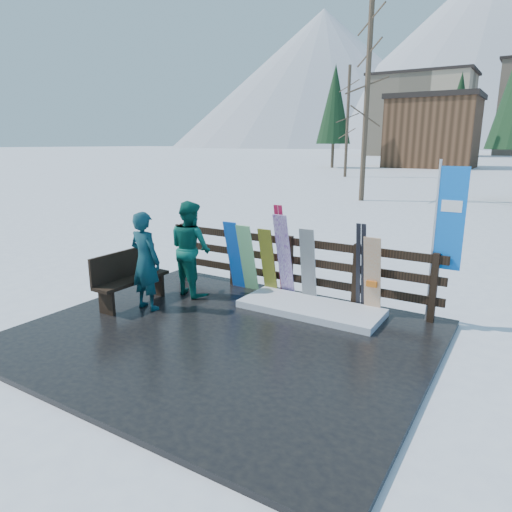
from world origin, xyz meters
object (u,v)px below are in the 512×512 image
Objects in this scene: bench at (129,276)px; snowboard_1 at (247,258)px; snowboard_5 at (372,276)px; rental_flag at (446,225)px; snowboard_2 at (268,262)px; person_back at (191,248)px; snowboard_0 at (234,255)px; person_front at (145,261)px; snowboard_3 at (284,257)px; snowboard_4 at (308,266)px.

snowboard_1 reaches higher than bench.
snowboard_5 is 1.41m from rental_flag.
snowboard_1 is 0.46m from snowboard_2.
bench is at bearing 75.51° from person_back.
bench is 1.09× the size of snowboard_1.
snowboard_0 reaches higher than snowboard_2.
rental_flag is 1.51× the size of person_front.
snowboard_3 is at bearing -0.00° from snowboard_0.
person_front is at bearing -153.28° from snowboard_5.
snowboard_2 is 0.96× the size of snowboard_4.
rental_flag is at bearing 14.74° from snowboard_5.
snowboard_0 is 0.90m from person_back.
snowboard_4 is 1.01× the size of snowboard_5.
person_back is at bearing -151.56° from snowboard_2.
snowboard_3 is 1.19× the size of snowboard_4.
rental_flag reaches higher than snowboard_1.
snowboard_1 is 1.30m from snowboard_4.
snowboard_2 is 1.49m from person_back.
snowboard_1 is 1.02× the size of snowboard_2.
snowboard_1 is at bearing -123.74° from person_back.
person_back is (-1.29, -0.70, 0.25)m from snowboard_2.
snowboard_3 is at bearing 0.00° from snowboard_2.
snowboard_4 is 2.87m from person_front.
snowboard_5 is (1.66, 0.00, -0.12)m from snowboard_3.
snowboard_0 is at bearing 180.00° from snowboard_1.
rental_flag reaches higher than bench.
rental_flag is at bearing 4.06° from snowboard_0.
rental_flag is 4.49m from person_back.
bench is at bearing -147.83° from snowboard_4.
snowboard_4 is 1.18m from snowboard_5.
snowboard_0 is 0.78× the size of person_back.
snowboard_4 is 2.40m from rental_flag.
snowboard_5 is (1.18, 0.00, -0.01)m from snowboard_4.
person_front is at bearing -111.21° from snowboard_0.
snowboard_5 is at bearing -0.00° from snowboard_0.
rental_flag is (1.03, 0.27, 0.92)m from snowboard_5.
snowboard_2 is at bearing 180.00° from snowboard_5.
person_front is at bearing -129.69° from snowboard_2.
snowboard_2 is 0.74× the size of person_back.
snowboard_1 is at bearing -180.00° from snowboard_3.
person_back is at bearing -168.03° from snowboard_5.
snowboard_5 reaches higher than snowboard_1.
person_front reaches higher than snowboard_1.
snowboard_2 is at bearing 180.00° from snowboard_3.
snowboard_0 is at bearing 180.00° from snowboard_3.
person_back is (-1.64, -0.70, 0.10)m from snowboard_3.
snowboard_4 is at bearing 0.00° from snowboard_2.
snowboard_5 is at bearing -151.93° from person_back.
rental_flag is at bearing 21.93° from bench.
snowboard_3 reaches higher than snowboard_2.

